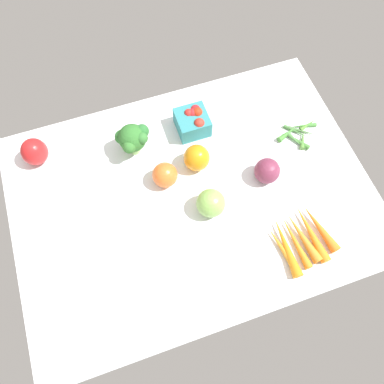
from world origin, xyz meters
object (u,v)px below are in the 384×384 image
Objects in this scene: red_onion_center at (267,171)px; broccoli_head at (132,138)px; heirloom_tomato_orange at (165,175)px; heirloom_tomato_green at (211,203)px; berry_basket at (193,121)px; carrot_bunch at (301,238)px; okra_pile at (297,134)px; bell_pepper_red at (34,152)px; bell_pepper_orange at (197,158)px.

broccoli_head reaches higher than red_onion_center.
heirloom_tomato_green is (9.41, -12.81, 0.39)cm from heirloom_tomato_orange.
carrot_bunch is at bearing -70.35° from berry_basket.
berry_basket is at bearing 156.28° from okra_pile.
carrot_bunch is 42.19cm from heirloom_tomato_orange.
berry_basket reaches higher than okra_pile.
bell_pepper_red is (-78.20, 17.80, 3.63)cm from okra_pile.
heirloom_tomato_green is (15.15, -25.90, -2.72)cm from broccoli_head.
carrot_bunch is at bearing -37.61° from bell_pepper_red.
broccoli_head is (-5.73, 13.09, 3.10)cm from heirloom_tomato_orange.
okra_pile is (33.45, -0.27, -3.42)cm from bell_pepper_orange.
broccoli_head reaches higher than bell_pepper_orange.
bell_pepper_orange reaches higher than berry_basket.
heirloom_tomato_green is (-20.43, 16.93, 2.73)cm from carrot_bunch.
bell_pepper_orange is 14.97cm from heirloom_tomato_green.
broccoli_head reaches higher than heirloom_tomato_green.
bell_pepper_orange reaches higher than heirloom_tomato_orange.
okra_pile is (43.91, 1.85, -2.95)cm from heirloom_tomato_orange.
okra_pile is 51.26cm from broccoli_head.
broccoli_head is (-34.22, 21.50, 3.05)cm from red_onion_center.
bell_pepper_orange is 0.55× the size of okra_pile.
red_onion_center is at bearing -32.15° from broccoli_head.
carrot_bunch is 34.59cm from okra_pile.
bell_pepper_red is (-44.75, 17.53, 0.21)cm from bell_pepper_orange.
heirloom_tomato_green reaches higher than carrot_bunch.
bell_pepper_red is (-43.70, 32.47, 0.30)cm from heirloom_tomato_green.
carrot_bunch is at bearing -44.90° from heirloom_tomato_orange.
heirloom_tomato_orange is at bearing -177.58° from okra_pile.
red_onion_center is (28.48, -8.42, 0.06)cm from heirloom_tomato_orange.
bell_pepper_red is at bearing 143.39° from heirloom_tomato_green.
bell_pepper_red reaches higher than red_onion_center.
berry_basket is 32.99cm from okra_pile.
carrot_bunch is 2.24× the size of bell_pepper_orange.
carrot_bunch is 47.64cm from berry_basket.
heirloom_tomato_orange is 0.84× the size of bell_pepper_red.
berry_basket reaches higher than heirloom_tomato_orange.
heirloom_tomato_green is at bearing -59.68° from broccoli_head.
berry_basket is (13.84, 15.07, 0.11)cm from heirloom_tomato_orange.
broccoli_head is at bearing 113.66° from heirloom_tomato_orange.
okra_pile is 1.37× the size of broccoli_head.
heirloom_tomato_orange is at bearing -29.83° from bell_pepper_red.
heirloom_tomato_green is at bearing -36.61° from bell_pepper_red.
red_onion_center is 0.68× the size of broccoli_head.
bell_pepper_orange is at bearing 11.47° from heirloom_tomato_orange.
bell_pepper_orange is 0.75× the size of broccoli_head.
heirloom_tomato_orange is 0.77× the size of berry_basket.
red_onion_center is at bearing 12.98° from heirloom_tomato_green.
red_onion_center is at bearing -30.32° from bell_pepper_orange.
heirloom_tomato_orange reaches higher than okra_pile.
heirloom_tomato_orange is (-10.46, -2.12, -0.47)cm from bell_pepper_orange.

